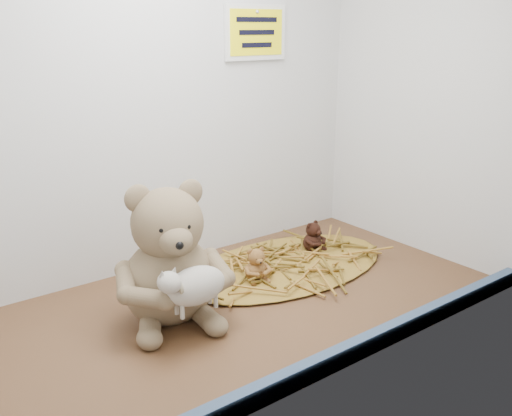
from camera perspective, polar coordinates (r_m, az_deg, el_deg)
alcove_shell at (r=115.03cm, az=-5.99°, el=11.89°), size 120.40×60.20×90.40cm
front_rail at (r=100.67cm, az=6.54°, el=-15.34°), size 119.28×2.20×3.60cm
straw_bed at (r=140.81cm, az=2.99°, el=-5.71°), size 56.36×32.73×1.09cm
main_teddy at (r=113.22cm, az=-8.79°, el=-4.43°), size 28.44×29.34×28.46cm
toy_lamb at (r=106.37cm, az=-6.05°, el=-7.75°), size 15.67×9.56×10.13cm
mini_teddy_tan at (r=130.45cm, az=-0.00°, el=-5.51°), size 7.77×8.03×7.87cm
mini_teddy_brown at (r=148.15cm, az=5.67°, el=-2.70°), size 7.60×7.87×7.80cm
wall_sign at (r=148.22cm, az=-0.05°, el=17.16°), size 16.00×1.20×11.00cm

